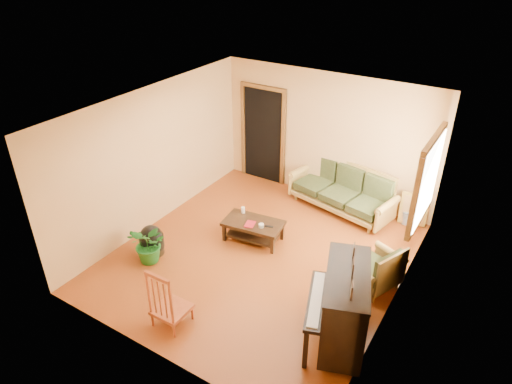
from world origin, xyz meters
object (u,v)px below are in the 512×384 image
Objects in this scene: armchair at (374,265)px; piano at (344,308)px; potted_plant at (150,244)px; ceramic_crock at (407,217)px; coffee_table at (253,231)px; red_chair at (170,296)px; sofa at (341,190)px; footstool at (152,243)px.

armchair is 0.61× the size of piano.
armchair reaches higher than potted_plant.
coffee_table is at bearing -137.47° from ceramic_crock.
red_chair is at bearing -35.45° from potted_plant.
sofa is 3.74m from footstool.
footstool is at bearing -135.71° from coffee_table.
sofa is at bearing 78.33° from red_chair.
piano is 3.54m from footstool.
piano reaches higher than potted_plant.
piano is 3.38m from potted_plant.
coffee_table is 1.33× the size of armchair.
red_chair reaches higher than footstool.
coffee_table is 2.50× the size of footstool.
piano is at bearing -1.79° from footstool.
piano is 4.88× the size of ceramic_crock.
footstool is at bearing 158.78° from piano.
footstool reaches higher than coffee_table.
footstool is (-3.50, -1.18, -0.19)m from armchair.
potted_plant is at bearing -110.17° from sofa.
piano is 1.31× the size of red_chair.
red_chair is (1.37, -1.06, 0.29)m from footstool.
sofa is 4.17m from red_chair.
sofa is 1.33m from ceramic_crock.
coffee_table is 1.48× the size of potted_plant.
ceramic_crock is (2.18, 2.00, -0.06)m from coffee_table.
sofa is at bearing 148.18° from armchair.
red_chair is (0.10, -2.30, 0.30)m from coffee_table.
red_chair reaches higher than coffee_table.
footstool is (-3.52, 0.11, -0.37)m from piano.
piano reaches higher than ceramic_crock.
coffee_table is 1.83m from potted_plant.
piano reaches higher than footstool.
piano is 1.82× the size of potted_plant.
red_chair is at bearing -89.05° from sofa.
piano is 2.35m from red_chair.
ceramic_crock is (3.45, 3.24, -0.07)m from footstool.
ceramic_crock is at bearing 42.53° from coffee_table.
armchair is 2.98× the size of ceramic_crock.
piano is at bearing -88.93° from ceramic_crock.
piano is (1.33, -3.14, 0.12)m from sofa.
armchair is at bearing -1.59° from coffee_table.
footstool is at bearing -136.81° from ceramic_crock.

